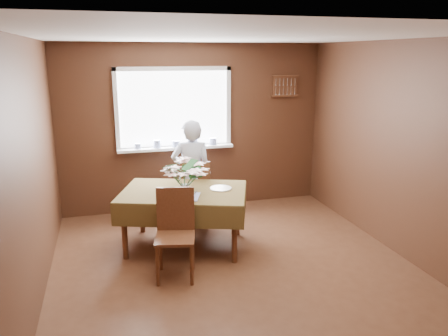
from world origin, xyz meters
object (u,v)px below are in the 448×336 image
object	(u,v)px
dining_table	(184,197)
chair_far	(196,190)
chair_near	(175,229)
seated_woman	(192,174)
flower_bouquet	(184,172)

from	to	relation	value
dining_table	chair_far	bearing A→B (deg)	85.99
chair_far	chair_near	distance (m)	1.43
chair_near	seated_woman	world-z (taller)	seated_woman
dining_table	chair_near	size ratio (longest dim) A/B	1.83
chair_far	dining_table	bearing A→B (deg)	82.16
dining_table	flower_bouquet	world-z (taller)	flower_bouquet
dining_table	chair_far	size ratio (longest dim) A/B	1.87
chair_near	seated_woman	size ratio (longest dim) A/B	0.64
dining_table	chair_near	bearing A→B (deg)	-88.48
dining_table	chair_far	world-z (taller)	chair_far
chair_far	seated_woman	world-z (taller)	seated_woman
chair_far	seated_woman	distance (m)	0.24
dining_table	seated_woman	distance (m)	0.70
flower_bouquet	chair_near	bearing A→B (deg)	-111.42
dining_table	chair_near	xyz separation A→B (m)	(-0.22, -0.67, -0.12)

